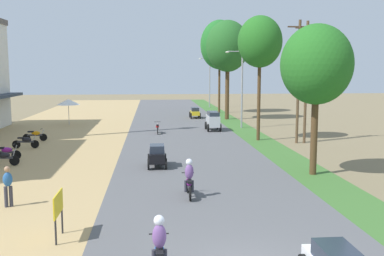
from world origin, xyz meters
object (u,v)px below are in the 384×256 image
at_px(motorbike_ahead_second, 189,179).
at_px(car_sedan_yellow, 195,112).
at_px(parked_motorbike_third, 3,157).
at_px(motorbike_ahead_third, 158,128).
at_px(median_tree_third, 228,46).
at_px(street_signboard, 58,207).
at_px(median_tree_fourth, 220,45).
at_px(vendor_umbrella, 68,102).
at_px(car_van_silver, 213,120).
at_px(parked_motorbike_fifth, 26,141).
at_px(motorbike_foreground_rider, 159,247).
at_px(streetlamp_mid, 210,78).
at_px(utility_pole_near, 306,80).
at_px(median_tree_second, 260,42).
at_px(parked_motorbike_sixth, 35,135).
at_px(parked_motorbike_fourth, 6,152).
at_px(car_hatchback_black, 157,155).
at_px(median_tree_nearest, 317,65).
at_px(streetlamp_near, 242,83).
at_px(utility_pole_far, 298,80).
at_px(pedestrian_on_shoulder, 8,184).

bearing_deg(motorbike_ahead_second, car_sedan_yellow, 84.07).
height_order(parked_motorbike_third, motorbike_ahead_third, motorbike_ahead_third).
bearing_deg(median_tree_third, street_signboard, -108.03).
xyz_separation_m(median_tree_third, median_tree_fourth, (0.29, 7.69, 0.60)).
distance_m(vendor_umbrella, car_van_silver, 14.49).
relative_size(parked_motorbike_fifth, motorbike_foreground_rider, 1.00).
bearing_deg(median_tree_fourth, parked_motorbike_fifth, -124.69).
bearing_deg(car_van_silver, streetlamp_mid, 83.37).
distance_m(parked_motorbike_fifth, utility_pole_near, 20.29).
relative_size(median_tree_second, motorbike_ahead_third, 5.19).
xyz_separation_m(motorbike_ahead_second, motorbike_ahead_third, (-1.07, 19.30, -0.28)).
height_order(parked_motorbike_sixth, motorbike_foreground_rider, motorbike_foreground_rider).
height_order(streetlamp_mid, motorbike_ahead_second, streetlamp_mid).
height_order(parked_motorbike_fourth, car_hatchback_black, car_hatchback_black).
bearing_deg(median_tree_nearest, parked_motorbike_sixth, 143.92).
bearing_deg(street_signboard, car_hatchback_black, 72.74).
bearing_deg(motorbike_ahead_second, median_tree_second, 66.49).
bearing_deg(median_tree_second, median_tree_third, 89.75).
bearing_deg(car_hatchback_black, motorbike_ahead_third, 89.16).
bearing_deg(street_signboard, streetlamp_mid, 77.35).
relative_size(parked_motorbike_third, parked_motorbike_sixth, 1.00).
bearing_deg(motorbike_ahead_third, median_tree_third, 53.81).
height_order(streetlamp_near, utility_pole_near, utility_pole_near).
bearing_deg(motorbike_ahead_third, vendor_umbrella, 141.70).
xyz_separation_m(utility_pole_near, motorbike_ahead_third, (-10.80, 5.51, -4.06)).
height_order(vendor_umbrella, car_sedan_yellow, vendor_umbrella).
relative_size(parked_motorbike_fifth, median_tree_second, 0.19).
height_order(utility_pole_far, motorbike_ahead_third, utility_pole_far).
height_order(parked_motorbike_sixth, car_sedan_yellow, car_sedan_yellow).
bearing_deg(streetlamp_near, car_hatchback_black, -116.08).
height_order(parked_motorbike_third, streetlamp_mid, streetlamp_mid).
bearing_deg(car_sedan_yellow, car_hatchback_black, -100.17).
relative_size(median_tree_nearest, utility_pole_far, 0.85).
relative_size(vendor_umbrella, median_tree_nearest, 0.33).
relative_size(parked_motorbike_third, street_signboard, 1.20).
distance_m(median_tree_third, motorbike_foreground_rider, 38.46).
bearing_deg(parked_motorbike_fifth, median_tree_nearest, -28.73).
bearing_deg(motorbike_ahead_second, parked_motorbike_third, 143.71).
xyz_separation_m(pedestrian_on_shoulder, motorbike_ahead_third, (6.07, 19.95, -0.39)).
height_order(parked_motorbike_sixth, streetlamp_mid, streetlamp_mid).
relative_size(street_signboard, median_tree_nearest, 0.20).
xyz_separation_m(median_tree_third, car_hatchback_black, (-7.87, -23.71, -7.13)).
bearing_deg(motorbike_ahead_third, utility_pole_far, -28.18).
bearing_deg(parked_motorbike_third, vendor_umbrella, 89.29).
relative_size(parked_motorbike_sixth, street_signboard, 1.20).
distance_m(street_signboard, streetlamp_near, 29.14).
bearing_deg(vendor_umbrella, utility_pole_near, -32.36).
bearing_deg(car_hatchback_black, motorbike_foreground_rider, -90.43).
relative_size(median_tree_third, car_van_silver, 4.40).
bearing_deg(median_tree_nearest, median_tree_fourth, 89.64).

